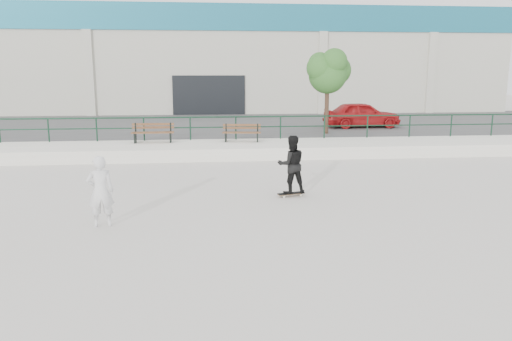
{
  "coord_description": "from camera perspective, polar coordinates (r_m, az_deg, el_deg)",
  "views": [
    {
      "loc": [
        -0.42,
        -11.17,
        3.47
      ],
      "look_at": [
        0.97,
        2.0,
        0.83
      ],
      "focal_mm": 35.0,
      "sensor_mm": 36.0,
      "label": 1
    }
  ],
  "objects": [
    {
      "name": "seated_skater",
      "position": [
        11.75,
        -17.35,
        -2.3
      ],
      "size": [
        0.66,
        0.49,
        1.63
      ],
      "primitive_type": "imported",
      "rotation": [
        0.0,
        0.0,
        3.33
      ],
      "color": "silver",
      "rests_on": "ground"
    },
    {
      "name": "parking_strip",
      "position": [
        29.35,
        -5.19,
        4.92
      ],
      "size": [
        60.0,
        14.0,
        0.5
      ],
      "primitive_type": "cube",
      "color": "#404040",
      "rests_on": "ground"
    },
    {
      "name": "bench_right",
      "position": [
        21.51,
        -1.65,
        4.33
      ],
      "size": [
        1.69,
        0.68,
        0.76
      ],
      "rotation": [
        0.0,
        0.0,
        -0.13
      ],
      "color": "#4C2A1A",
      "rests_on": "ledge"
    },
    {
      "name": "commercial_building",
      "position": [
        43.18,
        -5.61,
        12.68
      ],
      "size": [
        44.2,
        16.33,
        8.0
      ],
      "color": "#BBB9A8",
      "rests_on": "ground"
    },
    {
      "name": "skateboard",
      "position": [
        14.14,
        4.02,
        -2.66
      ],
      "size": [
        0.81,
        0.4,
        0.09
      ],
      "rotation": [
        0.0,
        0.0,
        0.26
      ],
      "color": "black",
      "rests_on": "ground"
    },
    {
      "name": "tree",
      "position": [
        24.37,
        8.26,
        11.27
      ],
      "size": [
        2.27,
        2.02,
        4.03
      ],
      "color": "#4B3225",
      "rests_on": "parking_strip"
    },
    {
      "name": "railing",
      "position": [
        22.09,
        -4.93,
        5.44
      ],
      "size": [
        28.0,
        0.06,
        1.03
      ],
      "color": "#123321",
      "rests_on": "ledge"
    },
    {
      "name": "ledge",
      "position": [
        20.92,
        -4.81,
        2.38
      ],
      "size": [
        30.0,
        3.0,
        0.5
      ],
      "primitive_type": "cube",
      "color": "silver",
      "rests_on": "ground"
    },
    {
      "name": "ground",
      "position": [
        11.7,
        -3.71,
        -5.99
      ],
      "size": [
        120.0,
        120.0,
        0.0
      ],
      "primitive_type": "plane",
      "color": "#BBB4AB",
      "rests_on": "ground"
    },
    {
      "name": "red_car",
      "position": [
        27.56,
        11.99,
        6.28
      ],
      "size": [
        4.07,
        1.67,
        1.38
      ],
      "primitive_type": "imported",
      "rotation": [
        0.0,
        0.0,
        1.58
      ],
      "color": "#A71416",
      "rests_on": "parking_strip"
    },
    {
      "name": "standing_skater",
      "position": [
        13.96,
        4.07,
        0.69
      ],
      "size": [
        0.85,
        0.69,
        1.63
      ],
      "primitive_type": "imported",
      "rotation": [
        0.0,
        0.0,
        3.23
      ],
      "color": "black",
      "rests_on": "skateboard"
    },
    {
      "name": "bench_left",
      "position": [
        21.69,
        -11.7,
        4.24
      ],
      "size": [
        1.78,
        0.54,
        0.82
      ],
      "rotation": [
        0.0,
        0.0,
        0.01
      ],
      "color": "#4C2A1A",
      "rests_on": "ledge"
    }
  ]
}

